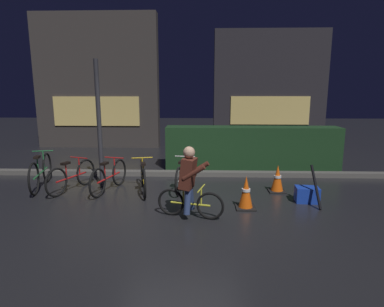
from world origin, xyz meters
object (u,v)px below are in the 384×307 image
at_px(blue_crate, 307,194).
at_px(cyclist, 189,182).
at_px(parked_bike_left_mid, 72,176).
at_px(parked_bike_leftmost, 41,172).
at_px(street_post, 99,125).
at_px(parked_bike_center_right, 143,177).
at_px(traffic_cone_far, 277,179).
at_px(parked_bike_right_mid, 183,175).
at_px(traffic_cone_near, 246,193).
at_px(closed_umbrella, 316,187).
at_px(parked_bike_center_left, 109,177).

bearing_deg(blue_crate, cyclist, -160.04).
bearing_deg(parked_bike_left_mid, blue_crate, -77.14).
relative_size(parked_bike_leftmost, blue_crate, 3.91).
bearing_deg(parked_bike_leftmost, parked_bike_left_mid, -114.52).
bearing_deg(cyclist, parked_bike_left_mid, 165.91).
height_order(street_post, blue_crate, street_post).
bearing_deg(parked_bike_center_right, traffic_cone_far, -101.68).
xyz_separation_m(parked_bike_leftmost, blue_crate, (5.69, -0.74, -0.21)).
bearing_deg(parked_bike_left_mid, parked_bike_leftmost, 96.99).
height_order(street_post, parked_bike_right_mid, street_post).
xyz_separation_m(parked_bike_center_right, traffic_cone_near, (2.09, -0.95, -0.02)).
relative_size(parked_bike_leftmost, parked_bike_left_mid, 1.19).
distance_m(cyclist, closed_umbrella, 2.44).
distance_m(parked_bike_center_left, parked_bike_right_mid, 1.61).
relative_size(parked_bike_right_mid, closed_umbrella, 1.79).
bearing_deg(street_post, parked_bike_left_mid, -149.71).
relative_size(parked_bike_center_left, cyclist, 1.20).
bearing_deg(parked_bike_right_mid, parked_bike_center_left, 104.42).
relative_size(parked_bike_right_mid, traffic_cone_far, 2.57).
distance_m(parked_bike_leftmost, traffic_cone_far, 5.25).
xyz_separation_m(parked_bike_center_right, traffic_cone_far, (2.90, 0.08, -0.04)).
distance_m(blue_crate, cyclist, 2.48).
bearing_deg(closed_umbrella, traffic_cone_near, 84.84).
bearing_deg(parked_bike_leftmost, traffic_cone_near, -116.48).
distance_m(street_post, traffic_cone_far, 4.08).
bearing_deg(closed_umbrella, street_post, 63.83).
height_order(parked_bike_right_mid, closed_umbrella, closed_umbrella).
distance_m(parked_bike_left_mid, parked_bike_center_left, 0.82).
xyz_separation_m(traffic_cone_far, cyclist, (-1.85, -1.47, 0.34)).
relative_size(street_post, parked_bike_leftmost, 1.64).
xyz_separation_m(parked_bike_center_left, parked_bike_right_mid, (1.60, 0.19, -0.00)).
bearing_deg(blue_crate, street_post, 168.33).
xyz_separation_m(traffic_cone_near, closed_umbrella, (1.33, 0.15, 0.08)).
bearing_deg(parked_bike_center_left, closed_umbrella, -87.32).
relative_size(parked_bike_right_mid, cyclist, 1.22).
distance_m(blue_crate, closed_umbrella, 0.35).
distance_m(parked_bike_left_mid, traffic_cone_far, 4.48).
xyz_separation_m(parked_bike_center_left, blue_crate, (4.09, -0.56, -0.17)).
height_order(parked_bike_leftmost, blue_crate, parked_bike_leftmost).
height_order(parked_bike_center_left, cyclist, cyclist).
bearing_deg(cyclist, parked_bike_center_right, 141.34).
height_order(parked_bike_center_left, traffic_cone_near, parked_bike_center_left).
bearing_deg(parked_bike_leftmost, blue_crate, -109.46).
bearing_deg(parked_bike_center_left, traffic_cone_near, -95.02).
xyz_separation_m(blue_crate, cyclist, (-2.29, -0.83, 0.48)).
height_order(parked_bike_center_left, traffic_cone_far, parked_bike_center_left).
distance_m(parked_bike_left_mid, traffic_cone_near, 3.79).
bearing_deg(closed_umbrella, traffic_cone_far, 18.46).
relative_size(traffic_cone_far, closed_umbrella, 0.70).
xyz_separation_m(street_post, parked_bike_center_left, (0.26, -0.34, -1.09)).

